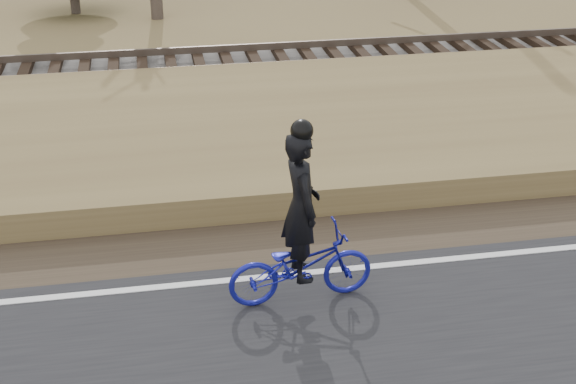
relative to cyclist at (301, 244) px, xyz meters
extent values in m
plane|color=olive|center=(-0.53, 0.36, -0.82)|extent=(120.00, 120.00, 0.00)
cube|color=silver|center=(-0.53, 0.56, -0.75)|extent=(120.00, 0.12, 0.01)
cube|color=#473A2B|center=(-0.53, 1.56, -0.80)|extent=(120.00, 1.60, 0.04)
cube|color=olive|center=(-0.53, 4.56, -0.60)|extent=(120.00, 5.00, 0.44)
cube|color=slate|center=(-0.53, 8.36, -0.59)|extent=(120.00, 3.00, 0.45)
cube|color=black|center=(-0.53, 8.36, -0.30)|extent=(120.00, 2.40, 0.14)
cube|color=brown|center=(-0.53, 7.64, -0.15)|extent=(120.00, 0.07, 0.15)
cube|color=brown|center=(-0.53, 9.08, -0.15)|extent=(120.00, 0.07, 0.15)
imported|color=#151791|center=(0.00, 0.00, -0.29)|extent=(1.81, 0.74, 0.93)
imported|color=black|center=(0.00, 0.00, 0.51)|extent=(0.49, 0.70, 1.84)
sphere|color=black|center=(0.00, 0.00, 1.45)|extent=(0.26, 0.26, 0.26)
camera|label=1|loc=(-1.63, -8.10, 4.72)|focal=50.00mm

